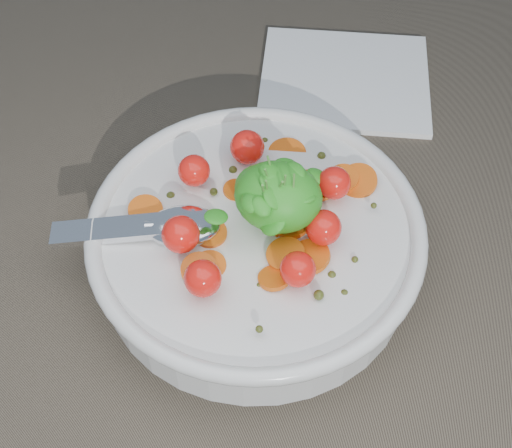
# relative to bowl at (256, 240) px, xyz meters

# --- Properties ---
(ground) EXTENTS (6.00, 6.00, 0.00)m
(ground) POSITION_rel_bowl_xyz_m (0.01, -0.02, -0.03)
(ground) COLOR #685C4A
(ground) RESTS_ON ground
(bowl) EXTENTS (0.30, 0.28, 0.12)m
(bowl) POSITION_rel_bowl_xyz_m (0.00, 0.00, 0.00)
(bowl) COLOR white
(bowl) RESTS_ON ground
(napkin) EXTENTS (0.20, 0.18, 0.01)m
(napkin) POSITION_rel_bowl_xyz_m (0.03, 0.25, -0.03)
(napkin) COLOR white
(napkin) RESTS_ON ground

